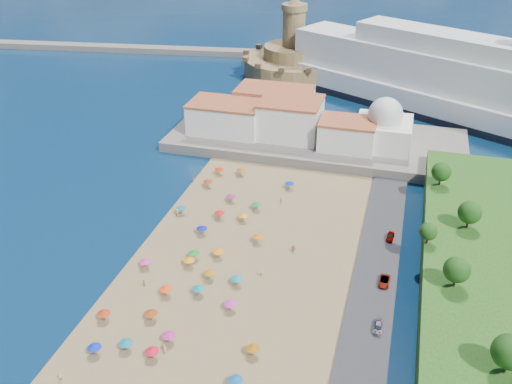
% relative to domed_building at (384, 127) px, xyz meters
% --- Properties ---
extents(ground, '(700.00, 700.00, 0.00)m').
position_rel_domed_building_xyz_m(ground, '(-30.00, -71.00, -8.97)').
color(ground, '#071938').
rests_on(ground, ground).
extents(terrace, '(90.00, 36.00, 3.00)m').
position_rel_domed_building_xyz_m(terrace, '(-20.00, 2.00, -7.47)').
color(terrace, '#59544C').
rests_on(terrace, ground).
extents(jetty, '(18.00, 70.00, 2.40)m').
position_rel_domed_building_xyz_m(jetty, '(-42.00, 37.00, -7.77)').
color(jetty, '#59544C').
rests_on(jetty, ground).
extents(breakwater, '(199.03, 34.77, 2.60)m').
position_rel_domed_building_xyz_m(breakwater, '(-140.00, 82.00, -7.67)').
color(breakwater, '#59544C').
rests_on(breakwater, ground).
extents(waterfront_buildings, '(57.00, 29.00, 11.00)m').
position_rel_domed_building_xyz_m(waterfront_buildings, '(-33.05, 2.64, -1.10)').
color(waterfront_buildings, silver).
rests_on(waterfront_buildings, terrace).
extents(domed_building, '(16.00, 16.00, 15.00)m').
position_rel_domed_building_xyz_m(domed_building, '(0.00, 0.00, 0.00)').
color(domed_building, silver).
rests_on(domed_building, terrace).
extents(fortress, '(40.00, 40.00, 32.40)m').
position_rel_domed_building_xyz_m(fortress, '(-42.00, 67.00, -2.29)').
color(fortress, olive).
rests_on(fortress, ground).
extents(cruise_ship, '(149.55, 91.70, 34.13)m').
position_rel_domed_building_xyz_m(cruise_ship, '(19.97, 39.00, 1.13)').
color(cruise_ship, black).
rests_on(cruise_ship, ground).
extents(beach_parasols, '(33.26, 113.33, 2.20)m').
position_rel_domed_building_xyz_m(beach_parasols, '(-31.38, -83.98, -6.83)').
color(beach_parasols, gray).
rests_on(beach_parasols, beach).
extents(beachgoers, '(34.54, 92.00, 1.86)m').
position_rel_domed_building_xyz_m(beachgoers, '(-32.48, -64.16, -7.83)').
color(beachgoers, tan).
rests_on(beachgoers, beach).
extents(parked_cars, '(2.31, 73.14, 1.32)m').
position_rel_domed_building_xyz_m(parked_cars, '(6.00, -76.92, -7.65)').
color(parked_cars, gray).
rests_on(parked_cars, promenade).
extents(hillside_trees, '(18.18, 107.33, 7.54)m').
position_rel_domed_building_xyz_m(hillside_trees, '(18.87, -82.98, 1.01)').
color(hillside_trees, '#382314').
rests_on(hillside_trees, hillside).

